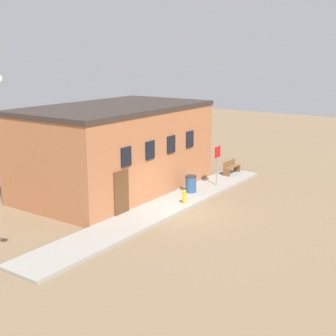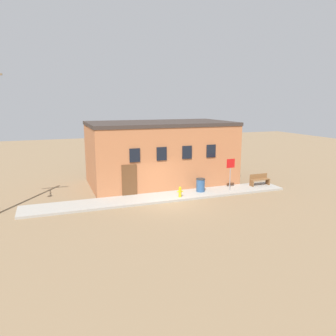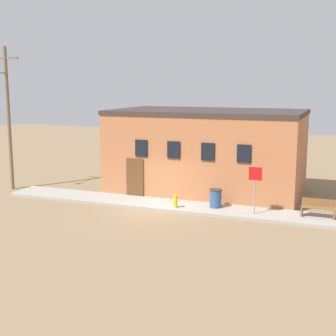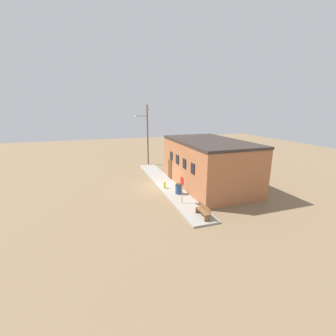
% 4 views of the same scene
% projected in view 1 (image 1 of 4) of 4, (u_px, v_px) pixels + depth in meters
% --- Properties ---
extents(ground_plane, '(80.00, 80.00, 0.00)m').
position_uv_depth(ground_plane, '(182.00, 213.00, 22.35)').
color(ground_plane, '#846B4C').
extents(sidewalk, '(17.55, 2.11, 0.14)m').
position_uv_depth(sidewalk, '(164.00, 208.00, 22.91)').
color(sidewalk, '#9E998E').
rests_on(sidewalk, ground).
extents(brick_building, '(10.71, 6.14, 4.74)m').
position_uv_depth(brick_building, '(116.00, 149.00, 25.57)').
color(brick_building, '#B26B42').
rests_on(brick_building, ground).
extents(fire_hydrant, '(0.40, 0.19, 0.70)m').
position_uv_depth(fire_hydrant, '(184.00, 196.00, 23.29)').
color(fire_hydrant, gold).
rests_on(fire_hydrant, sidewalk).
extents(stop_sign, '(0.62, 0.06, 2.23)m').
position_uv_depth(stop_sign, '(217.00, 159.00, 26.24)').
color(stop_sign, gray).
rests_on(stop_sign, sidewalk).
extents(bench, '(1.50, 0.44, 0.83)m').
position_uv_depth(bench, '(231.00, 167.00, 29.07)').
color(bench, brown).
rests_on(bench, sidewalk).
extents(trash_bin, '(0.61, 0.61, 0.91)m').
position_uv_depth(trash_bin, '(191.00, 184.00, 25.15)').
color(trash_bin, '#2D517F').
rests_on(trash_bin, sidewalk).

